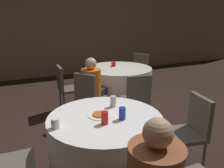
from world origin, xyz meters
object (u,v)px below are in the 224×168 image
at_px(soda_can_silver, 113,101).
at_px(chair_far_southwest, 88,94).
at_px(chair_far_northeast, 139,68).
at_px(soda_can_blue, 122,113).
at_px(soda_can_red, 105,118).
at_px(chair_near_east, 191,126).
at_px(chair_far_west, 65,85).
at_px(table_near, 105,149).
at_px(table_far, 118,86).
at_px(person_orange_shirt, 94,90).
at_px(pizza_plate_near, 100,115).
at_px(chair_far_south, 137,96).

bearing_deg(soda_can_silver, chair_far_southwest, 85.60).
xyz_separation_m(chair_far_northeast, soda_can_blue, (-1.87, -2.74, 0.28)).
distance_m(chair_far_northeast, soda_can_red, 3.45).
relative_size(chair_near_east, chair_far_west, 1.00).
bearing_deg(soda_can_blue, chair_far_northeast, 55.67).
height_order(table_near, chair_near_east, chair_near_east).
bearing_deg(table_far, person_orange_shirt, -142.62).
distance_m(chair_near_east, pizza_plate_near, 1.05).
relative_size(table_near, soda_can_silver, 9.39).
relative_size(chair_far_south, pizza_plate_near, 3.41).
xyz_separation_m(table_far, soda_can_red, (-1.18, -2.13, 0.43)).
distance_m(table_near, pizza_plate_near, 0.38).
distance_m(person_orange_shirt, pizza_plate_near, 1.47).
xyz_separation_m(chair_near_east, chair_far_southwest, (-0.70, 1.53, 0.00)).
distance_m(chair_far_west, pizza_plate_near, 1.96).
height_order(chair_far_northeast, soda_can_blue, chair_far_northeast).
height_order(chair_far_south, person_orange_shirt, person_orange_shirt).
xyz_separation_m(person_orange_shirt, pizza_plate_near, (-0.43, -1.39, 0.20)).
height_order(table_far, chair_far_northeast, chair_far_northeast).
xyz_separation_m(chair_near_east, chair_far_northeast, (1.03, 2.81, 0.00)).
bearing_deg(soda_can_red, chair_far_south, 47.34).
relative_size(table_near, soda_can_red, 9.39).
height_order(table_far, chair_far_southwest, chair_far_southwest).
xyz_separation_m(table_far, soda_can_blue, (-1.00, -2.11, 0.43)).
height_order(chair_far_northeast, chair_far_southwest, same).
height_order(table_near, chair_far_northeast, chair_far_northeast).
height_order(chair_near_east, chair_far_south, same).
height_order(pizza_plate_near, soda_can_red, soda_can_red).
bearing_deg(chair_far_south, table_far, 90.00).
xyz_separation_m(chair_far_northeast, soda_can_red, (-2.06, -2.75, 0.28)).
relative_size(chair_far_west, chair_far_southwest, 1.00).
xyz_separation_m(chair_near_east, chair_far_west, (-0.92, 2.19, 0.00)).
xyz_separation_m(chair_far_south, person_orange_shirt, (-0.52, 0.51, 0.02)).
distance_m(chair_far_south, soda_can_blue, 1.35).
relative_size(chair_far_south, chair_far_west, 1.00).
distance_m(table_near, chair_far_west, 2.00).
distance_m(chair_far_southwest, person_orange_shirt, 0.17).
distance_m(chair_near_east, chair_far_west, 2.37).
height_order(chair_far_south, soda_can_silver, chair_far_south).
bearing_deg(soda_can_blue, chair_far_west, 92.14).
bearing_deg(chair_far_northeast, chair_far_south, 111.94).
height_order(table_near, soda_can_silver, soda_can_silver).
distance_m(soda_can_blue, soda_can_red, 0.19).
bearing_deg(chair_far_southwest, table_near, -48.71).
xyz_separation_m(chair_far_south, chair_far_southwest, (-0.66, 0.40, 0.00)).
xyz_separation_m(person_orange_shirt, soda_can_blue, (-0.27, -1.56, 0.26)).
height_order(chair_far_south, chair_far_southwest, same).
bearing_deg(soda_can_blue, pizza_plate_near, 132.53).
bearing_deg(person_orange_shirt, soda_can_red, -53.76).
bearing_deg(chair_far_northeast, pizza_plate_near, 106.10).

